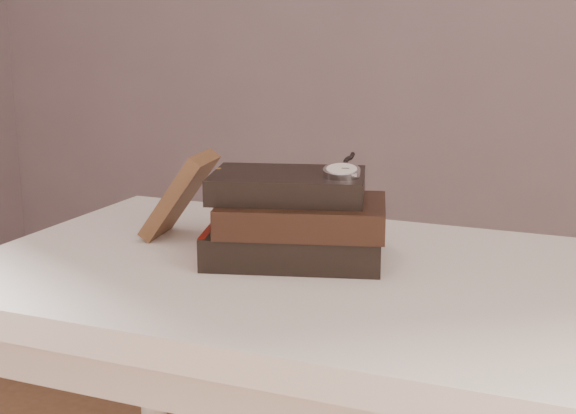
% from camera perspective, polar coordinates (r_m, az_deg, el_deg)
% --- Properties ---
extents(table, '(1.00, 0.60, 0.75)m').
position_cam_1_polar(table, '(1.13, 2.76, -8.87)').
color(table, white).
rests_on(table, ground).
extents(book_stack, '(0.29, 0.23, 0.12)m').
position_cam_1_polar(book_stack, '(1.13, 0.54, -0.90)').
color(book_stack, black).
rests_on(book_stack, table).
extents(journal, '(0.12, 0.11, 0.14)m').
position_cam_1_polar(journal, '(1.25, -7.77, 0.86)').
color(journal, '#482D1B').
rests_on(journal, table).
extents(pocket_watch, '(0.06, 0.16, 0.02)m').
position_cam_1_polar(pocket_watch, '(1.10, 3.91, 2.64)').
color(pocket_watch, silver).
rests_on(pocket_watch, book_stack).
extents(eyeglasses, '(0.13, 0.14, 0.05)m').
position_cam_1_polar(eyeglasses, '(1.22, -3.20, 0.74)').
color(eyeglasses, silver).
rests_on(eyeglasses, book_stack).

